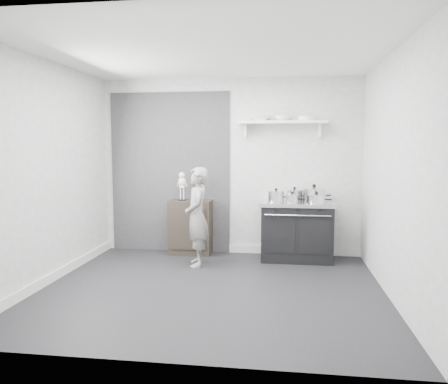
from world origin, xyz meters
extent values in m
plane|color=black|center=(0.00, 0.00, 0.00)|extent=(4.00, 4.00, 0.00)
cube|color=#A4A3A1|center=(0.00, 1.80, 1.35)|extent=(4.00, 0.02, 2.70)
cube|color=#A4A3A1|center=(0.00, -1.80, 1.35)|extent=(4.00, 0.02, 2.70)
cube|color=#A4A3A1|center=(-2.00, 0.00, 1.35)|extent=(0.02, 3.60, 2.70)
cube|color=#A4A3A1|center=(2.00, 0.00, 1.35)|extent=(0.02, 3.60, 2.70)
cube|color=silver|center=(0.00, 0.00, 2.70)|extent=(4.00, 3.60, 0.02)
cube|color=black|center=(-0.95, 1.79, 1.25)|extent=(1.90, 0.02, 2.50)
cube|color=silver|center=(1.00, 1.78, 0.06)|extent=(2.00, 0.03, 0.12)
cube|color=silver|center=(-1.98, 0.00, 0.06)|extent=(0.03, 3.60, 0.12)
cube|color=white|center=(0.80, 1.67, 2.02)|extent=(1.30, 0.26, 0.04)
cube|color=white|center=(0.25, 1.74, 1.90)|extent=(0.03, 0.12, 0.20)
cube|color=white|center=(1.35, 1.74, 1.90)|extent=(0.03, 0.12, 0.20)
cube|color=black|center=(1.03, 1.48, 0.41)|extent=(1.01, 0.61, 0.81)
cube|color=silver|center=(1.03, 1.48, 0.84)|extent=(1.07, 0.65, 0.05)
cube|color=black|center=(0.79, 1.18, 0.43)|extent=(0.43, 0.02, 0.53)
cube|color=black|center=(1.27, 1.18, 0.43)|extent=(0.43, 0.02, 0.53)
cylinder|color=silver|center=(1.03, 1.15, 0.71)|extent=(0.91, 0.02, 0.02)
cylinder|color=black|center=(0.73, 1.16, 0.79)|extent=(0.04, 0.03, 0.04)
cylinder|color=black|center=(1.03, 1.16, 0.79)|extent=(0.04, 0.03, 0.04)
cylinder|color=black|center=(1.33, 1.16, 0.79)|extent=(0.04, 0.03, 0.04)
cube|color=black|center=(-0.59, 1.61, 0.42)|extent=(0.64, 0.38, 0.84)
imported|color=gray|center=(-0.36, 0.97, 0.69)|extent=(0.44, 0.57, 1.38)
cylinder|color=silver|center=(0.72, 1.38, 0.93)|extent=(0.23, 0.23, 0.15)
cylinder|color=silver|center=(0.72, 1.38, 1.02)|extent=(0.24, 0.24, 0.02)
sphere|color=black|center=(0.72, 1.38, 1.04)|extent=(0.04, 0.04, 0.04)
cylinder|color=black|center=(0.88, 1.38, 0.93)|extent=(0.10, 0.02, 0.02)
cylinder|color=silver|center=(0.99, 1.61, 0.93)|extent=(0.24, 0.24, 0.15)
cylinder|color=silver|center=(0.99, 1.61, 1.01)|extent=(0.25, 0.25, 0.02)
sphere|color=black|center=(0.99, 1.61, 1.04)|extent=(0.04, 0.04, 0.04)
cylinder|color=black|center=(1.15, 1.61, 0.93)|extent=(0.10, 0.02, 0.02)
cylinder|color=silver|center=(1.27, 1.57, 0.95)|extent=(0.31, 0.31, 0.18)
cylinder|color=silver|center=(1.27, 1.57, 1.05)|extent=(0.32, 0.32, 0.02)
sphere|color=black|center=(1.27, 1.57, 1.09)|extent=(0.06, 0.06, 0.06)
cylinder|color=black|center=(1.47, 1.57, 0.95)|extent=(0.10, 0.02, 0.02)
cylinder|color=silver|center=(1.30, 1.32, 0.92)|extent=(0.25, 0.25, 0.11)
cylinder|color=silver|center=(1.30, 1.32, 0.98)|extent=(0.26, 0.26, 0.01)
sphere|color=black|center=(1.30, 1.32, 1.01)|extent=(0.04, 0.04, 0.04)
cylinder|color=black|center=(1.46, 1.32, 0.92)|extent=(0.10, 0.02, 0.02)
cylinder|color=silver|center=(0.95, 1.33, 0.92)|extent=(0.19, 0.19, 0.11)
cylinder|color=silver|center=(0.95, 1.33, 0.98)|extent=(0.19, 0.19, 0.01)
sphere|color=black|center=(0.95, 1.33, 1.00)|extent=(0.03, 0.03, 0.03)
cylinder|color=black|center=(1.09, 1.33, 0.92)|extent=(0.10, 0.02, 0.02)
imported|color=white|center=(0.48, 1.67, 2.07)|extent=(0.28, 0.28, 0.07)
imported|color=white|center=(0.80, 1.67, 2.08)|extent=(0.24, 0.24, 0.08)
cylinder|color=white|center=(1.15, 1.67, 2.07)|extent=(0.26, 0.26, 0.06)
camera|label=1|loc=(0.83, -4.91, 1.66)|focal=35.00mm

